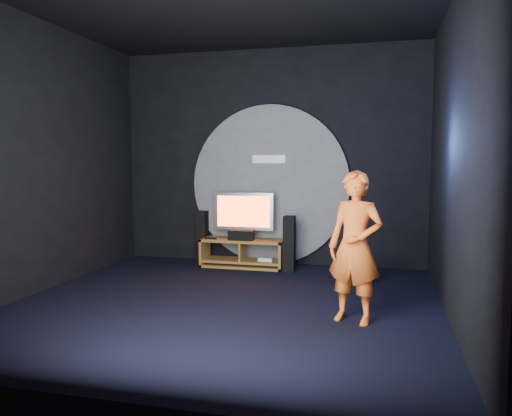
% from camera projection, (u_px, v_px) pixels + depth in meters
% --- Properties ---
extents(floor, '(5.00, 5.00, 0.00)m').
position_uv_depth(floor, '(225.00, 304.00, 5.93)').
color(floor, black).
rests_on(floor, ground).
extents(back_wall, '(5.00, 0.04, 3.50)m').
position_uv_depth(back_wall, '(270.00, 157.00, 8.18)').
color(back_wall, black).
rests_on(back_wall, ground).
extents(front_wall, '(5.00, 0.04, 3.50)m').
position_uv_depth(front_wall, '(111.00, 152.00, 3.35)').
color(front_wall, black).
rests_on(front_wall, ground).
extents(left_wall, '(0.04, 5.00, 3.50)m').
position_uv_depth(left_wall, '(37.00, 156.00, 6.36)').
color(left_wall, black).
rests_on(left_wall, ground).
extents(right_wall, '(0.04, 5.00, 3.50)m').
position_uv_depth(right_wall, '(454.00, 155.00, 5.16)').
color(right_wall, black).
rests_on(right_wall, ground).
extents(wall_disc_panel, '(2.60, 0.11, 2.60)m').
position_uv_depth(wall_disc_panel, '(270.00, 185.00, 8.16)').
color(wall_disc_panel, '#515156').
rests_on(wall_disc_panel, ground).
extents(media_console, '(1.32, 0.45, 0.45)m').
position_uv_depth(media_console, '(243.00, 255.00, 7.97)').
color(media_console, olive).
rests_on(media_console, ground).
extents(tv, '(0.97, 0.22, 0.74)m').
position_uv_depth(tv, '(244.00, 214.00, 7.97)').
color(tv, '#B5B6BD').
rests_on(tv, media_console).
extents(center_speaker, '(0.40, 0.15, 0.15)m').
position_uv_depth(center_speaker, '(241.00, 235.00, 7.86)').
color(center_speaker, black).
rests_on(center_speaker, media_console).
extents(remote, '(0.18, 0.05, 0.02)m').
position_uv_depth(remote, '(211.00, 238.00, 7.95)').
color(remote, black).
rests_on(remote, media_console).
extents(tower_speaker_left, '(0.17, 0.19, 0.86)m').
position_uv_depth(tower_speaker_left, '(202.00, 236.00, 8.39)').
color(tower_speaker_left, black).
rests_on(tower_speaker_left, ground).
extents(tower_speaker_right, '(0.17, 0.19, 0.86)m').
position_uv_depth(tower_speaker_right, '(289.00, 244.00, 7.62)').
color(tower_speaker_right, black).
rests_on(tower_speaker_right, ground).
extents(subwoofer, '(0.28, 0.28, 0.31)m').
position_uv_depth(subwoofer, '(356.00, 273.00, 6.83)').
color(subwoofer, black).
rests_on(subwoofer, ground).
extents(player, '(0.67, 0.54, 1.59)m').
position_uv_depth(player, '(355.00, 247.00, 5.18)').
color(player, '#D95C1D').
rests_on(player, ground).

